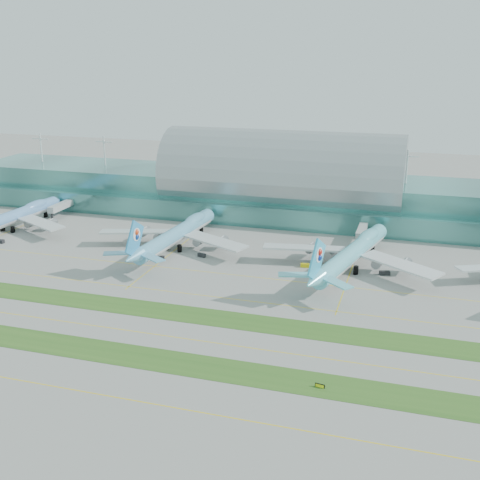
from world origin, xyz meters
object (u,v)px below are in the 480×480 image
(taxiway_sign_east, at_px, (320,386))
(airliner_c, at_px, (353,252))
(airliner_a, at_px, (13,216))
(airliner_b, at_px, (177,233))
(terminal, at_px, (282,188))

(taxiway_sign_east, bearing_deg, airliner_c, 100.48)
(airliner_a, xyz_separation_m, taxiway_sign_east, (161.35, -96.46, -5.83))
(airliner_a, relative_size, airliner_b, 0.96)
(airliner_a, bearing_deg, airliner_b, 2.11)
(airliner_a, distance_m, taxiway_sign_east, 188.08)
(airliner_b, relative_size, taxiway_sign_east, 30.49)
(terminal, height_order, taxiway_sign_east, terminal)
(airliner_c, bearing_deg, taxiway_sign_east, -75.15)
(airliner_a, bearing_deg, airliner_c, 1.52)
(taxiway_sign_east, bearing_deg, airliner_a, 158.06)
(airliner_b, xyz_separation_m, airliner_c, (74.41, -4.56, 0.25))
(taxiway_sign_east, bearing_deg, terminal, 115.27)
(terminal, height_order, airliner_a, terminal)
(airliner_b, bearing_deg, airliner_a, -177.78)
(airliner_c, relative_size, taxiway_sign_east, 31.26)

